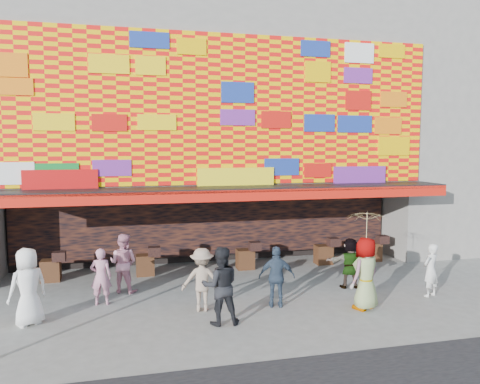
{
  "coord_description": "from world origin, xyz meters",
  "views": [
    {
      "loc": [
        -3.01,
        -11.23,
        4.38
      ],
      "look_at": [
        0.18,
        2.0,
        3.03
      ],
      "focal_mm": 35.0,
      "sensor_mm": 36.0,
      "label": 1
    }
  ],
  "objects_px": {
    "ped_c": "(221,286)",
    "parasol": "(367,229)",
    "ped_d": "(202,280)",
    "ped_a": "(28,287)",
    "ped_f": "(350,263)",
    "ped_h": "(431,270)",
    "ped_g": "(366,274)",
    "ped_i": "(123,263)",
    "ped_e": "(277,277)",
    "ped_b": "(101,276)"
  },
  "relations": [
    {
      "from": "ped_e",
      "to": "parasol",
      "type": "distance_m",
      "value": 2.72
    },
    {
      "from": "parasol",
      "to": "ped_e",
      "type": "bearing_deg",
      "value": 162.37
    },
    {
      "from": "ped_h",
      "to": "parasol",
      "type": "bearing_deg",
      "value": -10.05
    },
    {
      "from": "ped_b",
      "to": "ped_f",
      "type": "distance_m",
      "value": 7.39
    },
    {
      "from": "ped_c",
      "to": "ped_g",
      "type": "height_order",
      "value": "ped_g"
    },
    {
      "from": "ped_b",
      "to": "ped_e",
      "type": "relative_size",
      "value": 0.95
    },
    {
      "from": "ped_f",
      "to": "ped_h",
      "type": "xyz_separation_m",
      "value": [
        1.89,
        -1.31,
        -0.0
      ]
    },
    {
      "from": "ped_a",
      "to": "ped_d",
      "type": "bearing_deg",
      "value": 145.39
    },
    {
      "from": "ped_c",
      "to": "parasol",
      "type": "bearing_deg",
      "value": -174.08
    },
    {
      "from": "ped_d",
      "to": "ped_e",
      "type": "distance_m",
      "value": 2.03
    },
    {
      "from": "ped_c",
      "to": "ped_d",
      "type": "bearing_deg",
      "value": -70.13
    },
    {
      "from": "ped_a",
      "to": "ped_c",
      "type": "relative_size",
      "value": 0.99
    },
    {
      "from": "ped_b",
      "to": "ped_g",
      "type": "relative_size",
      "value": 0.81
    },
    {
      "from": "ped_c",
      "to": "ped_i",
      "type": "relative_size",
      "value": 1.09
    },
    {
      "from": "ped_a",
      "to": "ped_i",
      "type": "height_order",
      "value": "ped_a"
    },
    {
      "from": "ped_d",
      "to": "ped_f",
      "type": "height_order",
      "value": "ped_d"
    },
    {
      "from": "ped_e",
      "to": "ped_h",
      "type": "xyz_separation_m",
      "value": [
        4.63,
        -0.19,
        -0.06
      ]
    },
    {
      "from": "ped_f",
      "to": "ped_i",
      "type": "xyz_separation_m",
      "value": [
        -6.8,
        1.22,
        0.1
      ]
    },
    {
      "from": "ped_c",
      "to": "ped_f",
      "type": "xyz_separation_m",
      "value": [
        4.46,
        1.96,
        -0.18
      ]
    },
    {
      "from": "ped_f",
      "to": "ped_g",
      "type": "xyz_separation_m",
      "value": [
        -0.48,
        -1.83,
        0.19
      ]
    },
    {
      "from": "ped_a",
      "to": "ped_d",
      "type": "distance_m",
      "value": 4.28
    },
    {
      "from": "ped_e",
      "to": "ped_f",
      "type": "bearing_deg",
      "value": -143.89
    },
    {
      "from": "ped_d",
      "to": "parasol",
      "type": "bearing_deg",
      "value": 178.25
    },
    {
      "from": "ped_h",
      "to": "parasol",
      "type": "distance_m",
      "value": 2.8
    },
    {
      "from": "ped_i",
      "to": "parasol",
      "type": "relative_size",
      "value": 0.93
    },
    {
      "from": "ped_d",
      "to": "ped_a",
      "type": "bearing_deg",
      "value": 10.28
    },
    {
      "from": "ped_h",
      "to": "ped_f",
      "type": "bearing_deg",
      "value": -57.15
    },
    {
      "from": "ped_e",
      "to": "ped_h",
      "type": "relative_size",
      "value": 1.07
    },
    {
      "from": "ped_b",
      "to": "ped_a",
      "type": "bearing_deg",
      "value": 39.37
    },
    {
      "from": "ped_g",
      "to": "ped_i",
      "type": "xyz_separation_m",
      "value": [
        -6.32,
        3.05,
        -0.09
      ]
    },
    {
      "from": "ped_d",
      "to": "parasol",
      "type": "xyz_separation_m",
      "value": [
        4.28,
        -0.91,
        1.33
      ]
    },
    {
      "from": "ped_g",
      "to": "ped_d",
      "type": "bearing_deg",
      "value": -37.48
    },
    {
      "from": "ped_a",
      "to": "ped_f",
      "type": "distance_m",
      "value": 9.08
    },
    {
      "from": "ped_i",
      "to": "ped_g",
      "type": "bearing_deg",
      "value": -179.51
    },
    {
      "from": "ped_a",
      "to": "ped_d",
      "type": "height_order",
      "value": "ped_a"
    },
    {
      "from": "ped_g",
      "to": "parasol",
      "type": "xyz_separation_m",
      "value": [
        0.0,
        0.0,
        1.2
      ]
    },
    {
      "from": "parasol",
      "to": "ped_h",
      "type": "bearing_deg",
      "value": 12.48
    },
    {
      "from": "ped_c",
      "to": "ped_h",
      "type": "bearing_deg",
      "value": -170.06
    },
    {
      "from": "ped_i",
      "to": "ped_d",
      "type": "bearing_deg",
      "value": 159.88
    },
    {
      "from": "ped_e",
      "to": "ped_i",
      "type": "bearing_deg",
      "value": -15.97
    },
    {
      "from": "ped_a",
      "to": "ped_i",
      "type": "distance_m",
      "value": 3.1
    },
    {
      "from": "ped_e",
      "to": "ped_f",
      "type": "relative_size",
      "value": 1.07
    },
    {
      "from": "ped_i",
      "to": "ped_a",
      "type": "bearing_deg",
      "value": 70.1
    },
    {
      "from": "ped_g",
      "to": "ped_i",
      "type": "relative_size",
      "value": 1.1
    },
    {
      "from": "ped_d",
      "to": "ped_h",
      "type": "xyz_separation_m",
      "value": [
        6.65,
        -0.38,
        -0.07
      ]
    },
    {
      "from": "ped_h",
      "to": "ped_i",
      "type": "distance_m",
      "value": 9.05
    },
    {
      "from": "ped_a",
      "to": "ped_h",
      "type": "xyz_separation_m",
      "value": [
        10.93,
        -0.38,
        -0.18
      ]
    },
    {
      "from": "ped_d",
      "to": "ped_i",
      "type": "height_order",
      "value": "ped_i"
    },
    {
      "from": "ped_c",
      "to": "ped_h",
      "type": "distance_m",
      "value": 6.39
    },
    {
      "from": "ped_f",
      "to": "ped_g",
      "type": "height_order",
      "value": "ped_g"
    }
  ]
}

